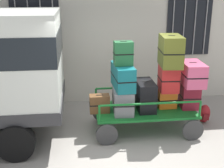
{
  "coord_description": "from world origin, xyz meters",
  "views": [
    {
      "loc": [
        -0.78,
        -5.42,
        3.05
      ],
      "look_at": [
        -0.08,
        0.54,
        1.09
      ],
      "focal_mm": 48.57,
      "sensor_mm": 36.0,
      "label": 1
    }
  ],
  "objects_px": {
    "luggage_cart": "(145,113)",
    "suitcase_midleft_bottom": "(123,100)",
    "suitcase_midright_bottom": "(167,99)",
    "backpack": "(204,114)",
    "suitcase_left_bottom": "(100,104)",
    "suitcase_center_bottom": "(145,95)",
    "suitcase_midright_middle": "(169,78)",
    "suitcase_midright_top": "(171,51)",
    "suitcase_right_bottom": "(189,96)",
    "suitcase_midleft_top": "(123,53)",
    "suitcase_midleft_middle": "(123,77)",
    "suitcase_right_middle": "(192,74)"
  },
  "relations": [
    {
      "from": "suitcase_midright_middle",
      "to": "suitcase_midright_top",
      "type": "bearing_deg",
      "value": -90.0
    },
    {
      "from": "backpack",
      "to": "suitcase_midleft_top",
      "type": "bearing_deg",
      "value": -172.9
    },
    {
      "from": "suitcase_left_bottom",
      "to": "backpack",
      "type": "xyz_separation_m",
      "value": [
        2.45,
        0.25,
        -0.47
      ]
    },
    {
      "from": "suitcase_left_bottom",
      "to": "suitcase_center_bottom",
      "type": "distance_m",
      "value": 1.0
    },
    {
      "from": "luggage_cart",
      "to": "suitcase_left_bottom",
      "type": "bearing_deg",
      "value": -177.69
    },
    {
      "from": "suitcase_midleft_middle",
      "to": "backpack",
      "type": "bearing_deg",
      "value": 6.47
    },
    {
      "from": "backpack",
      "to": "suitcase_midleft_middle",
      "type": "bearing_deg",
      "value": -173.53
    },
    {
      "from": "suitcase_midleft_middle",
      "to": "backpack",
      "type": "xyz_separation_m",
      "value": [
        1.96,
        0.22,
        -1.04
      ]
    },
    {
      "from": "suitcase_midright_bottom",
      "to": "suitcase_midright_top",
      "type": "distance_m",
      "value": 1.08
    },
    {
      "from": "suitcase_midright_middle",
      "to": "luggage_cart",
      "type": "bearing_deg",
      "value": -179.17
    },
    {
      "from": "luggage_cart",
      "to": "suitcase_right_bottom",
      "type": "distance_m",
      "value": 1.05
    },
    {
      "from": "suitcase_right_bottom",
      "to": "backpack",
      "type": "height_order",
      "value": "suitcase_right_bottom"
    },
    {
      "from": "luggage_cart",
      "to": "suitcase_midright_top",
      "type": "relative_size",
      "value": 2.9
    },
    {
      "from": "suitcase_midleft_top",
      "to": "suitcase_right_middle",
      "type": "xyz_separation_m",
      "value": [
        1.48,
        0.0,
        -0.47
      ]
    },
    {
      "from": "backpack",
      "to": "suitcase_right_bottom",
      "type": "bearing_deg",
      "value": -157.67
    },
    {
      "from": "suitcase_midleft_bottom",
      "to": "suitcase_midright_middle",
      "type": "relative_size",
      "value": 1.47
    },
    {
      "from": "suitcase_midleft_top",
      "to": "suitcase_center_bottom",
      "type": "xyz_separation_m",
      "value": [
        0.49,
        0.07,
        -0.95
      ]
    },
    {
      "from": "suitcase_midright_bottom",
      "to": "backpack",
      "type": "distance_m",
      "value": 1.1
    },
    {
      "from": "suitcase_left_bottom",
      "to": "suitcase_midleft_bottom",
      "type": "height_order",
      "value": "suitcase_midleft_bottom"
    },
    {
      "from": "suitcase_midleft_bottom",
      "to": "backpack",
      "type": "relative_size",
      "value": 1.85
    },
    {
      "from": "suitcase_midright_middle",
      "to": "suitcase_right_bottom",
      "type": "height_order",
      "value": "suitcase_midright_middle"
    },
    {
      "from": "luggage_cart",
      "to": "suitcase_midright_top",
      "type": "height_order",
      "value": "suitcase_midright_top"
    },
    {
      "from": "suitcase_midright_middle",
      "to": "suitcase_midright_top",
      "type": "distance_m",
      "value": 0.6
    },
    {
      "from": "luggage_cart",
      "to": "suitcase_midleft_bottom",
      "type": "relative_size",
      "value": 2.73
    },
    {
      "from": "luggage_cart",
      "to": "backpack",
      "type": "distance_m",
      "value": 1.49
    },
    {
      "from": "suitcase_center_bottom",
      "to": "suitcase_right_bottom",
      "type": "height_order",
      "value": "suitcase_center_bottom"
    },
    {
      "from": "suitcase_left_bottom",
      "to": "suitcase_center_bottom",
      "type": "bearing_deg",
      "value": 4.16
    },
    {
      "from": "luggage_cart",
      "to": "suitcase_center_bottom",
      "type": "height_order",
      "value": "suitcase_center_bottom"
    },
    {
      "from": "suitcase_midleft_bottom",
      "to": "suitcase_midright_top",
      "type": "xyz_separation_m",
      "value": [
        0.99,
        0.02,
        1.02
      ]
    },
    {
      "from": "suitcase_left_bottom",
      "to": "suitcase_midright_top",
      "type": "xyz_separation_m",
      "value": [
        1.48,
        0.02,
        1.09
      ]
    },
    {
      "from": "suitcase_midleft_bottom",
      "to": "suitcase_midleft_top",
      "type": "distance_m",
      "value": 1.0
    },
    {
      "from": "suitcase_center_bottom",
      "to": "suitcase_midright_bottom",
      "type": "relative_size",
      "value": 1.81
    },
    {
      "from": "luggage_cart",
      "to": "suitcase_midleft_top",
      "type": "height_order",
      "value": "suitcase_midleft_top"
    },
    {
      "from": "suitcase_right_middle",
      "to": "backpack",
      "type": "height_order",
      "value": "suitcase_right_middle"
    },
    {
      "from": "luggage_cart",
      "to": "suitcase_midleft_bottom",
      "type": "bearing_deg",
      "value": -175.67
    },
    {
      "from": "suitcase_midleft_middle",
      "to": "suitcase_midright_top",
      "type": "height_order",
      "value": "suitcase_midright_top"
    },
    {
      "from": "suitcase_midleft_top",
      "to": "suitcase_midright_bottom",
      "type": "bearing_deg",
      "value": 4.46
    },
    {
      "from": "suitcase_center_bottom",
      "to": "suitcase_midright_middle",
      "type": "relative_size",
      "value": 1.33
    },
    {
      "from": "suitcase_midleft_bottom",
      "to": "suitcase_center_bottom",
      "type": "height_order",
      "value": "suitcase_center_bottom"
    },
    {
      "from": "luggage_cart",
      "to": "suitcase_midleft_middle",
      "type": "xyz_separation_m",
      "value": [
        -0.49,
        -0.02,
        0.86
      ]
    },
    {
      "from": "suitcase_left_bottom",
      "to": "suitcase_midleft_middle",
      "type": "height_order",
      "value": "suitcase_midleft_middle"
    },
    {
      "from": "suitcase_midleft_top",
      "to": "suitcase_midright_bottom",
      "type": "relative_size",
      "value": 1.19
    },
    {
      "from": "suitcase_midleft_middle",
      "to": "suitcase_right_bottom",
      "type": "bearing_deg",
      "value": 0.99
    },
    {
      "from": "suitcase_right_bottom",
      "to": "backpack",
      "type": "xyz_separation_m",
      "value": [
        0.48,
        0.2,
        -0.54
      ]
    },
    {
      "from": "suitcase_midright_bottom",
      "to": "suitcase_left_bottom",
      "type": "bearing_deg",
      "value": -176.92
    },
    {
      "from": "suitcase_midleft_bottom",
      "to": "suitcase_midleft_middle",
      "type": "relative_size",
      "value": 0.92
    },
    {
      "from": "suitcase_midleft_bottom",
      "to": "suitcase_midleft_top",
      "type": "relative_size",
      "value": 1.68
    },
    {
      "from": "suitcase_midright_top",
      "to": "suitcase_center_bottom",
      "type": "bearing_deg",
      "value": 173.89
    },
    {
      "from": "suitcase_midright_bottom",
      "to": "luggage_cart",
      "type": "bearing_deg",
      "value": -175.4
    },
    {
      "from": "suitcase_midleft_bottom",
      "to": "backpack",
      "type": "height_order",
      "value": "suitcase_midleft_bottom"
    }
  ]
}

